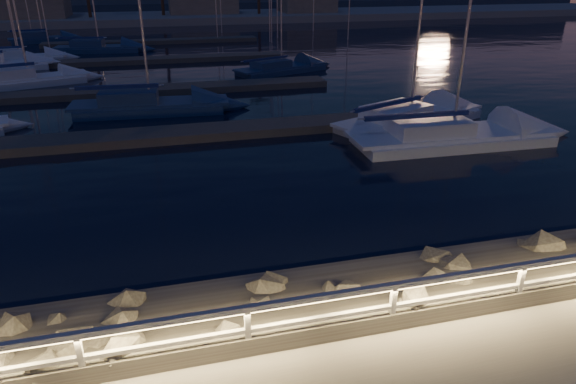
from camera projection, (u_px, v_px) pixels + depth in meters
name	position (u px, v px, depth m)	size (l,w,h in m)	color
ground	(197.00, 360.00, 9.73)	(400.00, 400.00, 0.00)	gray
harbor_water	(158.00, 82.00, 37.78)	(400.00, 440.00, 0.60)	black
guard_rail	(190.00, 328.00, 9.41)	(44.11, 0.12, 1.06)	silver
riprap	(302.00, 304.00, 11.71)	(34.39, 3.15, 1.42)	slate
floating_docks	(157.00, 72.00, 38.69)	(22.00, 36.00, 0.40)	#5A544B
far_shore	(149.00, 16.00, 75.20)	(160.00, 14.00, 5.20)	gray
sailboat_d	(447.00, 135.00, 23.28)	(9.68, 3.20, 16.19)	silver
sailboat_e	(26.00, 79.00, 34.80)	(7.85, 4.42, 12.98)	silver
sailboat_f	(146.00, 104.00, 28.41)	(8.67, 3.19, 14.48)	navy
sailboat_h	(407.00, 117.00, 26.07)	(9.11, 5.65, 14.98)	silver
sailboat_k	(97.00, 47.00, 48.82)	(8.26, 3.38, 13.63)	navy
sailboat_l	(279.00, 68.00, 39.15)	(7.78, 4.87, 12.81)	navy
sailboat_m	(41.00, 38.00, 54.93)	(7.07, 3.65, 11.68)	navy
sailboat_n	(17.00, 58.00, 43.30)	(7.52, 3.35, 12.39)	silver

